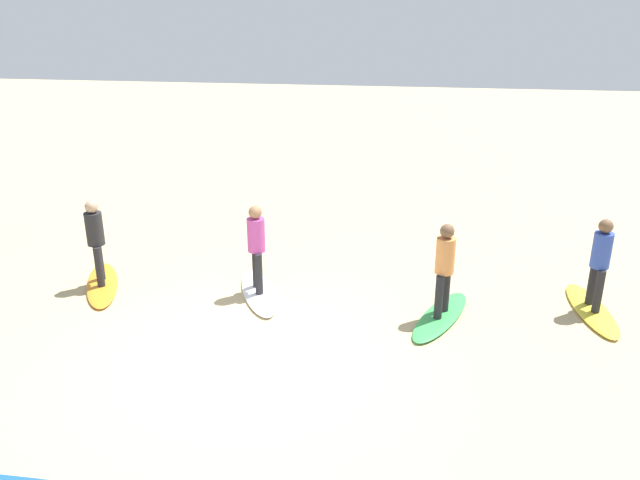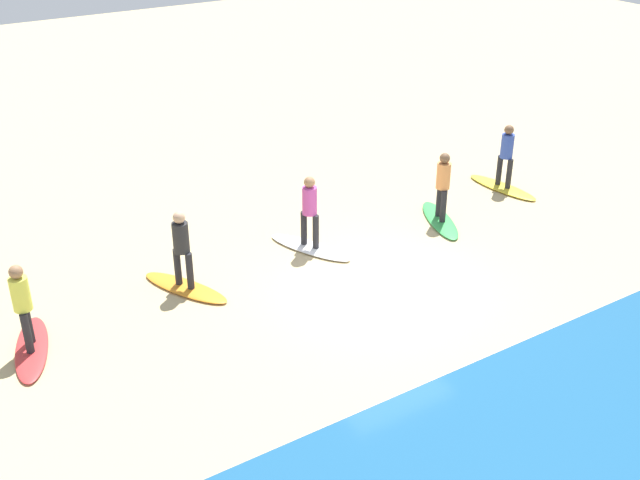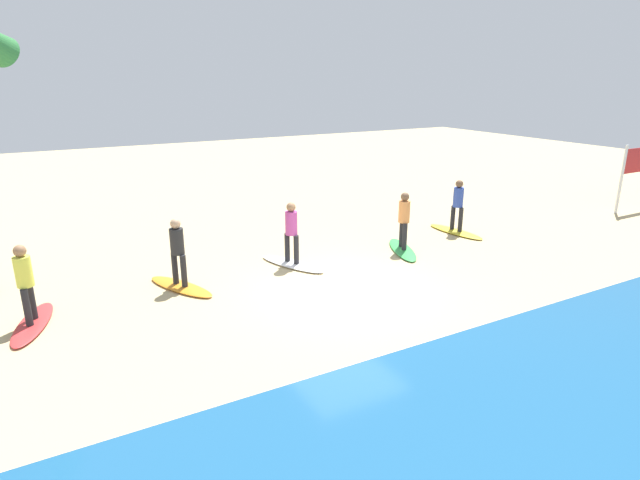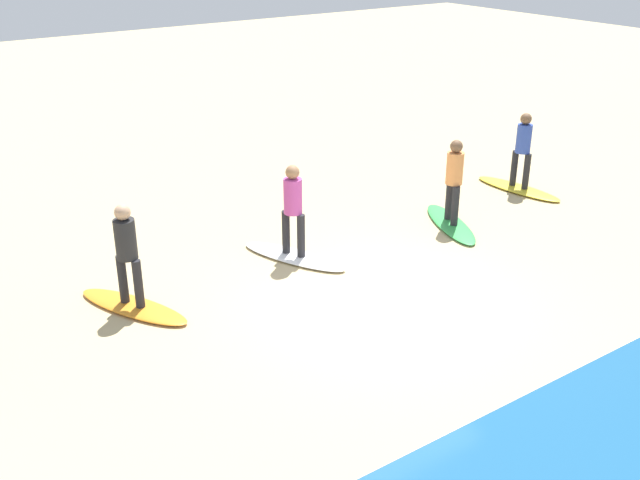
{
  "view_description": "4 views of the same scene",
  "coord_description": "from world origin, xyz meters",
  "px_view_note": "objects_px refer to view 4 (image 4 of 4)",
  "views": [
    {
      "loc": [
        -2.32,
        8.29,
        5.28
      ],
      "look_at": [
        -0.85,
        -2.01,
        1.19
      ],
      "focal_mm": 35.83,
      "sensor_mm": 36.0,
      "label": 1
    },
    {
      "loc": [
        8.27,
        10.7,
        8.06
      ],
      "look_at": [
        0.96,
        -0.72,
        1.02
      ],
      "focal_mm": 43.44,
      "sensor_mm": 36.0,
      "label": 2
    },
    {
      "loc": [
        6.09,
        9.71,
        4.88
      ],
      "look_at": [
        -0.25,
        -1.63,
        0.76
      ],
      "focal_mm": 29.34,
      "sensor_mm": 36.0,
      "label": 3
    },
    {
      "loc": [
        6.72,
        7.88,
        5.62
      ],
      "look_at": [
        0.39,
        -1.22,
        0.71
      ],
      "focal_mm": 41.74,
      "sensor_mm": 36.0,
      "label": 4
    }
  ],
  "objects_px": {
    "surfboard_yellow": "(518,189)",
    "surfboard_white": "(294,256)",
    "surfer_orange": "(127,248)",
    "surfer_green": "(454,175)",
    "surfer_white": "(293,204)",
    "surfer_yellow": "(523,145)",
    "surfboard_orange": "(133,306)",
    "surfboard_green": "(450,224)"
  },
  "relations": [
    {
      "from": "surfer_green",
      "to": "surfboard_white",
      "type": "height_order",
      "value": "surfer_green"
    },
    {
      "from": "surfboard_yellow",
      "to": "surfboard_white",
      "type": "bearing_deg",
      "value": -94.68
    },
    {
      "from": "surfboard_green",
      "to": "surfboard_white",
      "type": "xyz_separation_m",
      "value": [
        3.33,
        -0.49,
        0.0
      ]
    },
    {
      "from": "surfer_white",
      "to": "surfer_orange",
      "type": "height_order",
      "value": "same"
    },
    {
      "from": "surfboard_yellow",
      "to": "surfboard_orange",
      "type": "height_order",
      "value": "same"
    },
    {
      "from": "surfboard_green",
      "to": "surfboard_orange",
      "type": "bearing_deg",
      "value": -70.74
    },
    {
      "from": "surfer_yellow",
      "to": "surfer_orange",
      "type": "height_order",
      "value": "same"
    },
    {
      "from": "surfer_white",
      "to": "surfboard_green",
      "type": "bearing_deg",
      "value": 171.7
    },
    {
      "from": "surfer_orange",
      "to": "surfer_green",
      "type": "bearing_deg",
      "value": 176.63
    },
    {
      "from": "surfer_white",
      "to": "surfer_yellow",
      "type": "bearing_deg",
      "value": -178.76
    },
    {
      "from": "surfer_yellow",
      "to": "surfboard_green",
      "type": "distance_m",
      "value": 2.88
    },
    {
      "from": "surfer_green",
      "to": "surfboard_orange",
      "type": "relative_size",
      "value": 0.78
    },
    {
      "from": "surfboard_green",
      "to": "surfer_orange",
      "type": "height_order",
      "value": "surfer_orange"
    },
    {
      "from": "surfer_white",
      "to": "surfboard_orange",
      "type": "bearing_deg",
      "value": 2.12
    },
    {
      "from": "surfer_green",
      "to": "surfboard_green",
      "type": "bearing_deg",
      "value": -26.57
    },
    {
      "from": "surfboard_green",
      "to": "surfer_orange",
      "type": "distance_m",
      "value": 6.44
    },
    {
      "from": "surfboard_white",
      "to": "surfer_green",
      "type": "bearing_deg",
      "value": 59.4
    },
    {
      "from": "surfboard_white",
      "to": "surfer_white",
      "type": "distance_m",
      "value": 0.99
    },
    {
      "from": "surfboard_orange",
      "to": "surfboard_white",
      "type": "bearing_deg",
      "value": 67.64
    },
    {
      "from": "surfer_green",
      "to": "surfer_orange",
      "type": "distance_m",
      "value": 6.36
    },
    {
      "from": "surfboard_white",
      "to": "surfer_white",
      "type": "bearing_deg",
      "value": -0.0
    },
    {
      "from": "surfer_yellow",
      "to": "surfer_white",
      "type": "distance_m",
      "value": 5.96
    },
    {
      "from": "surfboard_yellow",
      "to": "surfboard_orange",
      "type": "distance_m",
      "value": 8.98
    },
    {
      "from": "surfer_green",
      "to": "surfer_white",
      "type": "relative_size",
      "value": 1.0
    },
    {
      "from": "surfer_green",
      "to": "surfer_orange",
      "type": "relative_size",
      "value": 1.0
    },
    {
      "from": "surfer_yellow",
      "to": "surfer_orange",
      "type": "xyz_separation_m",
      "value": [
        8.98,
        0.24,
        0.0
      ]
    },
    {
      "from": "surfboard_white",
      "to": "surfboard_yellow",
      "type": "bearing_deg",
      "value": 68.94
    },
    {
      "from": "surfboard_yellow",
      "to": "surfer_green",
      "type": "distance_m",
      "value": 2.88
    },
    {
      "from": "surfboard_orange",
      "to": "surfer_orange",
      "type": "xyz_separation_m",
      "value": [
        0.0,
        0.0,
        0.99
      ]
    },
    {
      "from": "surfer_green",
      "to": "surfboard_white",
      "type": "distance_m",
      "value": 3.51
    },
    {
      "from": "surfer_green",
      "to": "surfer_white",
      "type": "bearing_deg",
      "value": -8.3
    },
    {
      "from": "surfboard_green",
      "to": "surfer_white",
      "type": "xyz_separation_m",
      "value": [
        3.33,
        -0.49,
        0.99
      ]
    },
    {
      "from": "surfboard_yellow",
      "to": "surfboard_green",
      "type": "bearing_deg",
      "value": -82.76
    },
    {
      "from": "surfboard_green",
      "to": "surfer_white",
      "type": "distance_m",
      "value": 3.51
    },
    {
      "from": "surfboard_orange",
      "to": "surfer_green",
      "type": "bearing_deg",
      "value": 62.15
    },
    {
      "from": "surfboard_yellow",
      "to": "surfboard_orange",
      "type": "relative_size",
      "value": 1.0
    },
    {
      "from": "surfer_green",
      "to": "surfboard_white",
      "type": "relative_size",
      "value": 0.78
    },
    {
      "from": "surfboard_yellow",
      "to": "surfboard_white",
      "type": "distance_m",
      "value": 5.96
    },
    {
      "from": "surfboard_orange",
      "to": "surfer_orange",
      "type": "bearing_deg",
      "value": -0.0
    },
    {
      "from": "surfboard_orange",
      "to": "surfboard_yellow",
      "type": "bearing_deg",
      "value": 67.06
    },
    {
      "from": "surfboard_orange",
      "to": "surfer_orange",
      "type": "relative_size",
      "value": 1.28
    },
    {
      "from": "surfboard_yellow",
      "to": "surfer_white",
      "type": "xyz_separation_m",
      "value": [
        5.96,
        0.13,
        0.99
      ]
    }
  ]
}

